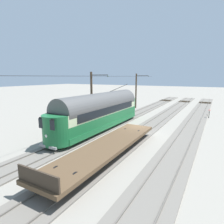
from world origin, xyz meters
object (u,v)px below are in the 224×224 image
catenary_pole_foreground (136,90)px  flatcar_adjacent (107,146)px  vintage_streetcar (101,111)px  catenary_pole_mid_near (92,97)px  switch_stand (209,113)px

catenary_pole_foreground → flatcar_adjacent: bearing=106.8°
vintage_streetcar → flatcar_adjacent: size_ratio=1.22×
catenary_pole_foreground → catenary_pole_mid_near: bearing=90.0°
vintage_streetcar → catenary_pole_foreground: bearing=-81.9°
flatcar_adjacent → catenary_pole_mid_near: 10.93m
vintage_streetcar → switch_stand: vintage_streetcar is taller
vintage_streetcar → catenary_pole_mid_near: size_ratio=2.44×
flatcar_adjacent → catenary_pole_mid_near: catenary_pole_mid_near is taller
flatcar_adjacent → catenary_pole_foreground: size_ratio=2.00×
catenary_pole_foreground → switch_stand: catenary_pole_foreground is taller
vintage_streetcar → switch_stand: 17.06m
flatcar_adjacent → switch_stand: size_ratio=10.88×
catenary_pole_mid_near → switch_stand: (-13.12, -11.58, -2.81)m
switch_stand → flatcar_adjacent: bearing=72.5°
flatcar_adjacent → vintage_streetcar: bearing=-54.6°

